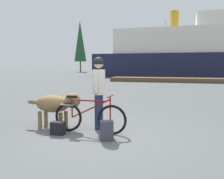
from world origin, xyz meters
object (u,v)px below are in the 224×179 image
(handbag_pannier, at_px, (58,128))
(dog, at_px, (56,104))
(ferry_boat, at_px, (200,54))
(backpack, at_px, (107,131))
(person_cyclist, at_px, (99,85))
(bicycle, at_px, (89,117))
(sailboat_moored, at_px, (164,74))

(handbag_pannier, bearing_deg, dog, 121.21)
(ferry_boat, bearing_deg, backpack, -97.58)
(person_cyclist, height_order, backpack, person_cyclist)
(bicycle, height_order, backpack, bicycle)
(dog, bearing_deg, person_cyclist, 9.20)
(bicycle, distance_m, backpack, 0.73)
(bicycle, relative_size, backpack, 4.26)
(handbag_pannier, xyz_separation_m, ferry_boat, (5.03, 28.63, 2.90))
(backpack, bearing_deg, sailboat_moored, 91.20)
(bicycle, height_order, dog, dog)
(person_cyclist, relative_size, handbag_pannier, 5.61)
(dog, bearing_deg, sailboat_moored, 87.78)
(dog, bearing_deg, bicycle, -14.07)
(dog, relative_size, ferry_boat, 0.06)
(bicycle, distance_m, ferry_boat, 28.76)
(backpack, distance_m, sailboat_moored, 26.52)
(handbag_pannier, bearing_deg, ferry_boat, 80.04)
(backpack, height_order, ferry_boat, ferry_boat)
(bicycle, height_order, person_cyclist, person_cyclist)
(handbag_pannier, bearing_deg, bicycle, 27.60)
(bicycle, distance_m, handbag_pannier, 0.75)
(handbag_pannier, distance_m, sailboat_moored, 26.43)
(backpack, bearing_deg, ferry_boat, 82.42)
(backpack, bearing_deg, dog, 156.55)
(dog, xyz_separation_m, sailboat_moored, (1.00, 25.84, -0.12))
(handbag_pannier, bearing_deg, backpack, -4.51)
(person_cyclist, bearing_deg, handbag_pannier, -134.29)
(bicycle, bearing_deg, person_cyclist, 76.50)
(bicycle, bearing_deg, sailboat_moored, 89.97)
(dog, distance_m, handbag_pannier, 0.82)
(dog, bearing_deg, handbag_pannier, -58.79)
(handbag_pannier, relative_size, ferry_boat, 0.01)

